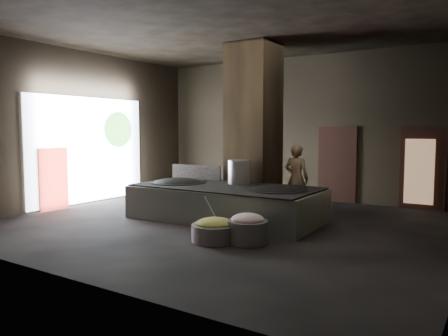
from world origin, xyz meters
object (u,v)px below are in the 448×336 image
Objects in this scene: veg_basin at (215,233)px; stock_pot at (239,172)px; hearth_platform at (226,203)px; wok_right at (277,193)px; cook at (296,178)px; meat_basin at (247,231)px; wok_left at (178,185)px.

stock_pot is at bearing 110.17° from veg_basin.
hearth_platform is 1.40m from wok_right.
veg_basin is at bearing -69.83° from stock_pot.
cook is 3.59m from meat_basin.
cook is (1.04, 1.88, 0.51)m from hearth_platform.
wok_right reaches higher than meat_basin.
cook is at bearing 88.37° from veg_basin.
wok_left is 1.81× the size of meat_basin.
wok_left is (-1.45, -0.05, 0.35)m from hearth_platform.
wok_left is 3.15m from cook.
stock_pot is (0.05, 0.55, 0.73)m from hearth_platform.
cook is 2.28× the size of meat_basin.
hearth_platform is at bearing -177.88° from wok_right.
stock_pot is (1.50, 0.60, 0.38)m from wok_left.
meat_basin is at bearing -27.57° from wok_left.
cook is 1.98× the size of veg_basin.
hearth_platform is 0.92m from stock_pot.
meat_basin is (0.19, -1.66, -0.53)m from wok_right.
stock_pot is 2.75m from veg_basin.
veg_basin is at bearing -156.91° from meat_basin.
veg_basin is (0.89, -2.42, -0.96)m from stock_pot.
wok_left is at bearing 142.73° from veg_basin.
cook is at bearing 99.51° from wok_right.
stock_pot reaches higher than meat_basin.
veg_basin is (-0.41, -1.92, -0.58)m from wok_right.
wok_right is 0.74× the size of cook.
wok_left is at bearing 37.56° from cook.
wok_right is 2.05m from veg_basin.
wok_left is at bearing 152.43° from meat_basin.
cook is (2.49, 1.93, 0.16)m from wok_left.
wok_left is 0.79× the size of cook.
wok_right is 2.25× the size of stock_pot.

